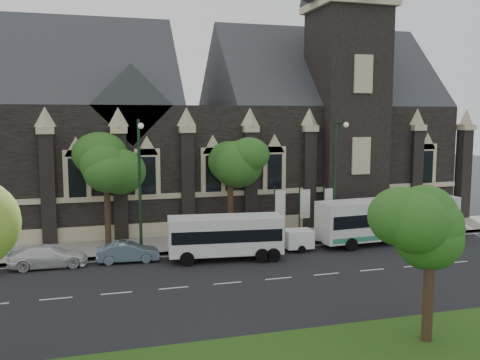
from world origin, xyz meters
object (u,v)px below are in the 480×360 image
object	(u,v)px
tree_walk_left	(109,165)
box_trailer	(298,239)
street_lamp_near	(336,173)
shuttle_bus	(226,235)
tree_walk_right	(232,161)
banner_flag_center	(303,207)
sedan	(128,252)
car_far_white	(48,256)
tree_park_east	(432,230)
banner_flag_left	(278,208)
tour_coach	(389,219)
street_lamp_mid	(140,179)
banner_flag_right	(327,206)

from	to	relation	value
tree_walk_left	box_trailer	xyz separation A→B (m)	(12.26, -5.20, -4.91)
street_lamp_near	shuttle_bus	xyz separation A→B (m)	(-8.87, -2.34, -3.49)
tree_walk_right	box_trailer	bearing A→B (deg)	-57.99
tree_walk_right	street_lamp_near	world-z (taller)	street_lamp_near
banner_flag_center	tree_walk_left	bearing A→B (deg)	173.11
sedan	car_far_white	size ratio (longest dim) A/B	0.83
tree_park_east	banner_flag_center	size ratio (longest dim) A/B	1.57
banner_flag_left	tour_coach	distance (m)	8.09
tree_walk_left	banner_flag_center	distance (m)	14.58
tree_walk_left	street_lamp_mid	bearing A→B (deg)	-63.53
sedan	banner_flag_right	bearing A→B (deg)	-74.52
tree_park_east	tree_walk_right	bearing A→B (deg)	98.42
street_lamp_near	banner_flag_center	distance (m)	3.74
tree_walk_left	sedan	world-z (taller)	tree_walk_left
car_far_white	box_trailer	bearing A→B (deg)	-92.10
box_trailer	car_far_white	bearing A→B (deg)	179.25
car_far_white	tree_walk_left	bearing A→B (deg)	-40.71
tree_walk_left	box_trailer	size ratio (longest dim) A/B	2.79
street_lamp_mid	box_trailer	bearing A→B (deg)	-8.63
tour_coach	shuttle_bus	size ratio (longest dim) A/B	1.49
sedan	car_far_white	xyz separation A→B (m)	(-4.79, 0.21, 0.04)
street_lamp_near	tree_walk_right	bearing A→B (deg)	151.94
tour_coach	street_lamp_near	bearing A→B (deg)	157.01
tour_coach	shuttle_bus	bearing A→B (deg)	-179.41
banner_flag_left	car_far_white	xyz separation A→B (m)	(-16.04, -2.90, -1.70)
tree_park_east	tree_walk_right	world-z (taller)	tree_walk_right
shuttle_bus	car_far_white	world-z (taller)	shuttle_bus
tour_coach	car_far_white	bearing A→B (deg)	175.03
tree_park_east	tree_walk_left	world-z (taller)	tree_walk_left
tree_park_east	tour_coach	xyz separation A→B (m)	(7.54, 15.16, -2.86)
tree_park_east	tree_walk_right	size ratio (longest dim) A/B	0.81
tree_park_east	street_lamp_near	size ratio (longest dim) A/B	0.70
tour_coach	street_lamp_mid	bearing A→B (deg)	171.62
shuttle_bus	box_trailer	world-z (taller)	shuttle_bus
street_lamp_mid	tour_coach	distance (m)	18.07
sedan	tour_coach	bearing A→B (deg)	-86.20
box_trailer	sedan	world-z (taller)	box_trailer
shuttle_bus	sedan	bearing A→B (deg)	175.82
street_lamp_mid	box_trailer	size ratio (longest dim) A/B	3.29
banner_flag_right	shuttle_bus	world-z (taller)	banner_flag_right
banner_flag_left	sedan	distance (m)	11.80
banner_flag_center	tree_walk_right	bearing A→B (deg)	161.36
banner_flag_left	banner_flag_right	world-z (taller)	same
street_lamp_mid	sedan	size ratio (longest dim) A/B	2.32
sedan	banner_flag_center	bearing A→B (deg)	-72.84
banner_flag_left	sedan	world-z (taller)	banner_flag_left
tree_park_east	banner_flag_left	size ratio (longest dim) A/B	1.57
tour_coach	sedan	xyz separation A→B (m)	(-18.68, 0.05, -1.12)
street_lamp_mid	banner_flag_left	distance (m)	10.81
tree_park_east	sedan	bearing A→B (deg)	126.22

